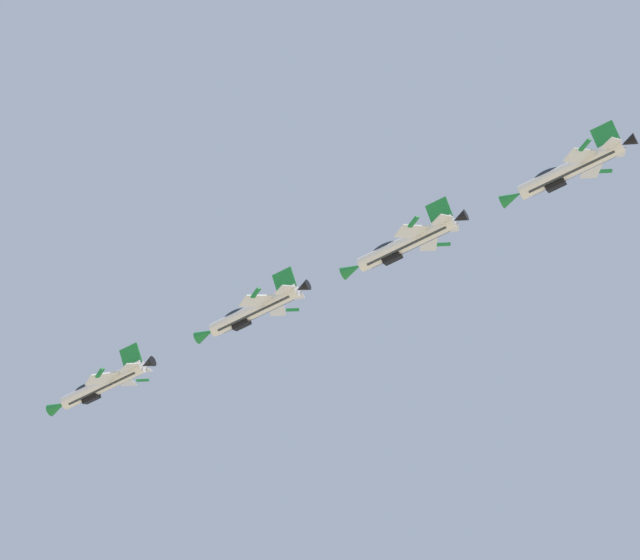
# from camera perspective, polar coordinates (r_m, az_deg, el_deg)

# --- Properties ---
(fighter_jet_lead) EXTENTS (12.92, 11.60, 6.26)m
(fighter_jet_lead) POSITION_cam_1_polar(r_m,az_deg,el_deg) (154.12, -10.11, -4.85)
(fighter_jet_lead) COLOR silver
(fighter_jet_left_wing) EXTENTS (12.92, 11.73, 5.70)m
(fighter_jet_left_wing) POSITION_cam_1_polar(r_m,az_deg,el_deg) (147.04, -3.15, -1.47)
(fighter_jet_left_wing) COLOR silver
(fighter_jet_right_wing) EXTENTS (12.92, 11.75, 5.65)m
(fighter_jet_right_wing) POSITION_cam_1_polar(r_m,az_deg,el_deg) (138.99, 3.94, 1.66)
(fighter_jet_right_wing) COLOR silver
(fighter_jet_left_outer) EXTENTS (12.92, 11.69, 5.87)m
(fighter_jet_left_outer) POSITION_cam_1_polar(r_m,az_deg,el_deg) (136.99, 11.45, 5.01)
(fighter_jet_left_outer) COLOR silver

